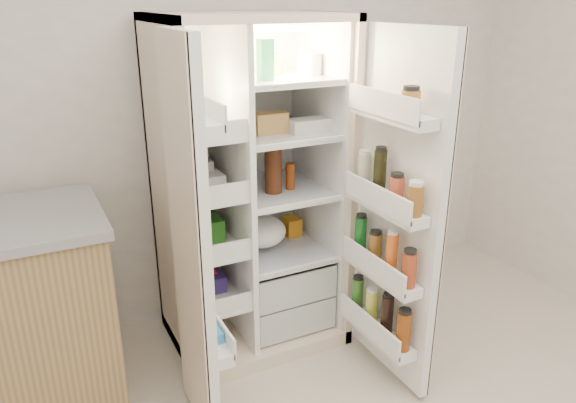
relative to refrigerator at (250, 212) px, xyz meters
name	(u,v)px	position (x,y,z in m)	size (l,w,h in m)	color
wall_back	(229,94)	(0.04, 0.35, 0.61)	(4.00, 0.02, 2.70)	silver
refrigerator	(250,212)	(0.00, 0.00, 0.00)	(0.92, 0.70, 1.80)	beige
freezer_door	(192,248)	(-0.52, -0.60, 0.15)	(0.15, 0.40, 1.72)	white
fridge_door	(396,220)	(0.47, -0.70, 0.13)	(0.17, 0.58, 1.72)	white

